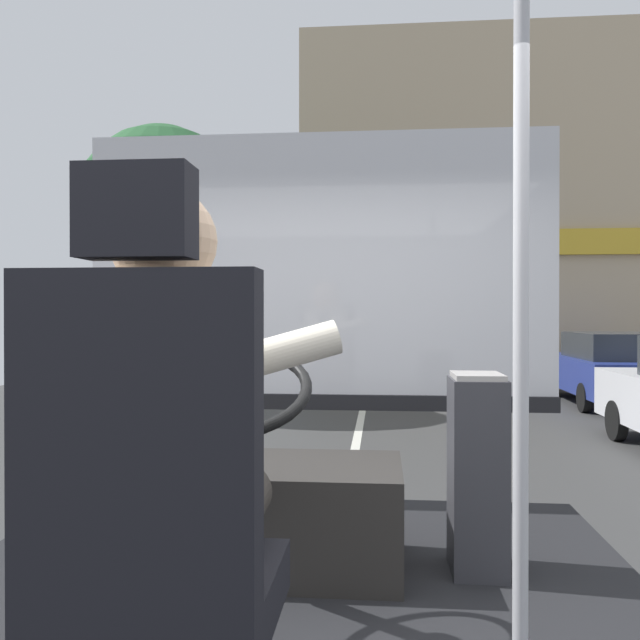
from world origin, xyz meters
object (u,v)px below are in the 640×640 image
(handrail_pole, at_px, (521,262))
(fare_box, at_px, (477,472))
(bus_driver, at_px, (171,427))
(steering_console, at_px, (258,510))
(driver_seat, at_px, (154,531))
(parked_car_blue, at_px, (615,368))

(handrail_pole, relative_size, fare_box, 2.98)
(bus_driver, bearing_deg, steering_console, 90.00)
(fare_box, bearing_deg, bus_driver, -126.92)
(driver_seat, height_order, steering_console, driver_seat)
(driver_seat, distance_m, handrail_pole, 1.20)
(fare_box, bearing_deg, handrail_pole, -87.50)
(steering_console, xyz_separation_m, fare_box, (0.84, 0.05, 0.15))
(steering_console, bearing_deg, handrail_pole, -35.07)
(handrail_pole, relative_size, parked_car_blue, 0.58)
(steering_console, distance_m, fare_box, 0.85)
(bus_driver, distance_m, steering_console, 1.18)
(driver_seat, xyz_separation_m, parked_car_blue, (5.00, 12.01, -0.57))
(steering_console, height_order, handrail_pole, handrail_pole)
(driver_seat, height_order, parked_car_blue, driver_seat)
(driver_seat, xyz_separation_m, handrail_pole, (0.86, 0.57, 0.60))
(driver_seat, distance_m, steering_console, 1.21)
(driver_seat, bearing_deg, steering_console, 90.00)
(fare_box, relative_size, parked_car_blue, 0.20)
(driver_seat, distance_m, bus_driver, 0.23)
(steering_console, relative_size, fare_box, 1.46)
(fare_box, height_order, parked_car_blue, fare_box)
(driver_seat, relative_size, parked_car_blue, 0.33)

